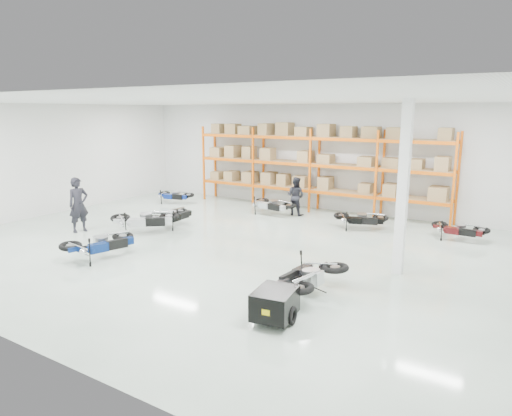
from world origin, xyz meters
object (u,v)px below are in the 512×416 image
Objects in this scene: moto_touring_right at (309,271)px; person_back at (296,196)px; trailer at (275,303)px; moto_silver_left at (144,216)px; person_left at (78,205)px; moto_back_b at (272,202)px; moto_blue_centre at (100,239)px; moto_back_c at (361,215)px; moto_back_d at (459,226)px; moto_black_far_left at (172,213)px; moto_back_a at (174,193)px.

moto_touring_right is 1.24× the size of person_back.
moto_touring_right is 1.61m from trailer.
person_left is (-2.08, -1.08, 0.35)m from moto_silver_left.
trailer is at bearing -138.58° from moto_back_b.
moto_silver_left is at bearing -49.09° from person_left.
moto_back_c is (5.26, 7.22, -0.06)m from moto_blue_centre.
moto_back_b is at bearing -82.25° from moto_blue_centre.
moto_touring_right is at bearing -145.53° from moto_silver_left.
moto_back_b is at bearing 93.08° from moto_back_d.
moto_silver_left is 1.23m from moto_black_far_left.
trailer is at bearing 118.31° from person_back.
moto_blue_centre is 8.36m from person_back.
moto_back_d reaches higher than trailer.
trailer is 1.04× the size of person_back.
person_left is at bearing 45.14° from moto_black_far_left.
moto_back_a is at bearing 104.93° from moto_back_b.
person_back is (-4.11, 8.95, 0.40)m from trailer.
person_back reaches higher than moto_back_c.
moto_back_c is at bearing 99.53° from moto_back_d.
moto_back_c is (6.27, 4.50, -0.11)m from moto_silver_left.
moto_silver_left is 1.28× the size of person_back.
moto_touring_right reaches higher than moto_back_c.
moto_silver_left is 2.37m from person_left.
moto_touring_right is (7.11, -3.22, 0.08)m from moto_black_far_left.
moto_blue_centre reaches higher than moto_back_d.
person_back reaches higher than moto_blue_centre.
moto_back_a is at bearing 152.48° from moto_touring_right.
moto_back_a is (-2.69, 4.55, -0.14)m from moto_silver_left.
moto_back_c is 1.06× the size of person_back.
trailer is at bearing -84.30° from moto_touring_right.
moto_silver_left reaches higher than moto_back_b.
person_left is 8.32m from person_back.
moto_touring_right reaches higher than moto_back_d.
moto_blue_centre is at bearing -104.38° from person_left.
moto_back_d is at bearing -158.59° from moto_black_far_left.
moto_silver_left is 1.14× the size of moto_back_b.
moto_black_far_left is 1.07× the size of person_back.
moto_back_d is (2.21, 8.45, 0.09)m from trailer.
moto_silver_left is 1.30× the size of moto_back_a.
moto_back_a is at bearing 94.81° from moto_back_d.
person_back is (5.29, 6.42, -0.18)m from person_left.
moto_back_a is 8.96m from moto_back_c.
moto_black_far_left is 3.26m from person_left.
moto_blue_centre is at bearing 135.04° from moto_back_d.
person_left reaches higher than moto_back_a.
person_left is (-3.09, 1.64, 0.40)m from moto_blue_centre.
moto_back_d is (2.21, 6.85, -0.12)m from moto_touring_right.
moto_touring_right is at bearing 165.55° from moto_back_d.
moto_touring_right is 7.20m from moto_back_d.
moto_blue_centre is at bearing 126.79° from moto_back_c.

